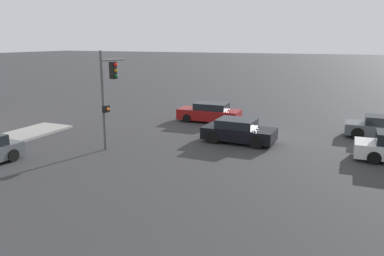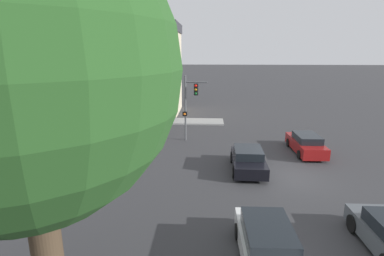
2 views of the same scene
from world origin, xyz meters
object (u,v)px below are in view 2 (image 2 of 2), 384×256
(crossing_car_0, at_px, (268,247))
(parked_car_1, at_px, (80,120))
(parked_car_0, at_px, (140,121))
(parked_car_2, at_px, (28,120))
(traffic_signal, at_px, (190,100))
(street_tree, at_px, (22,71))
(crossing_car_2, at_px, (306,144))
(crossing_car_3, at_px, (248,160))

(crossing_car_0, height_order, parked_car_1, same)
(parked_car_0, xyz_separation_m, parked_car_2, (0.21, 10.97, -0.02))
(traffic_signal, distance_m, parked_car_2, 16.69)
(parked_car_1, bearing_deg, traffic_signal, 160.55)
(crossing_car_0, bearing_deg, parked_car_1, -142.97)
(street_tree, relative_size, traffic_signal, 1.91)
(street_tree, distance_m, parked_car_0, 22.00)
(traffic_signal, bearing_deg, crossing_car_2, 81.29)
(traffic_signal, height_order, crossing_car_0, traffic_signal)
(traffic_signal, bearing_deg, street_tree, 0.23)
(crossing_car_3, height_order, parked_car_2, crossing_car_3)
(crossing_car_3, relative_size, parked_car_2, 0.99)
(street_tree, relative_size, crossing_car_2, 2.24)
(parked_car_0, bearing_deg, traffic_signal, 144.16)
(crossing_car_0, xyz_separation_m, crossing_car_3, (8.38, -0.35, -0.02))
(traffic_signal, distance_m, crossing_car_0, 15.02)
(traffic_signal, bearing_deg, crossing_car_3, 40.86)
(traffic_signal, xyz_separation_m, crossing_car_0, (-14.36, -3.53, -2.65))
(street_tree, xyz_separation_m, crossing_car_2, (14.73, -10.66, -5.97))
(parked_car_0, bearing_deg, crossing_car_0, 116.42)
(street_tree, distance_m, crossing_car_2, 19.14)
(crossing_car_0, distance_m, crossing_car_3, 8.39)
(parked_car_0, bearing_deg, parked_car_2, 0.08)
(crossing_car_2, bearing_deg, crossing_car_0, 156.55)
(street_tree, distance_m, parked_car_2, 25.95)
(parked_car_0, bearing_deg, parked_car_1, -1.46)
(crossing_car_2, distance_m, parked_car_0, 14.77)
(street_tree, bearing_deg, parked_car_2, 32.84)
(traffic_signal, height_order, parked_car_0, traffic_signal)
(crossing_car_0, xyz_separation_m, parked_car_1, (18.40, 14.35, 0.01))
(street_tree, height_order, crossing_car_3, street_tree)
(crossing_car_0, height_order, crossing_car_3, crossing_car_0)
(street_tree, xyz_separation_m, parked_car_2, (21.21, 13.69, -6.00))
(crossing_car_0, distance_m, parked_car_2, 26.79)
(traffic_signal, height_order, crossing_car_2, traffic_signal)
(street_tree, xyz_separation_m, parked_car_1, (21.26, 8.52, -5.95))
(parked_car_2, bearing_deg, parked_car_1, -177.65)
(parked_car_1, bearing_deg, street_tree, 112.91)
(crossing_car_3, bearing_deg, parked_car_0, -136.51)
(crossing_car_0, relative_size, parked_car_1, 0.98)
(crossing_car_2, bearing_deg, parked_car_2, 73.80)
(traffic_signal, relative_size, parked_car_1, 1.09)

